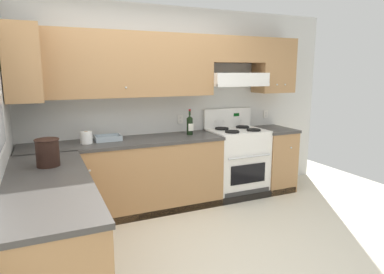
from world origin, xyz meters
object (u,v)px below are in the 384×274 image
object	(u,v)px
stove	(237,161)
wine_bottle	(190,125)
bowl	(108,139)
paper_towel_roll	(86,138)
bucket	(48,152)

from	to	relation	value
stove	wine_bottle	distance (m)	0.90
bowl	paper_towel_roll	xyz separation A→B (m)	(-0.26, -0.07, 0.05)
bowl	paper_towel_roll	bearing A→B (deg)	-164.04
bucket	paper_towel_roll	bearing A→B (deg)	63.44
bucket	stove	bearing A→B (deg)	18.95
stove	bowl	distance (m)	1.81
wine_bottle	bowl	size ratio (longest dim) A/B	1.09
stove	bowl	size ratio (longest dim) A/B	3.93
paper_towel_roll	bucket	bearing A→B (deg)	-116.56
bucket	wine_bottle	bearing A→B (deg)	26.72
bowl	paper_towel_roll	distance (m)	0.27
stove	bucket	bearing A→B (deg)	-161.05
stove	paper_towel_roll	world-z (taller)	stove
stove	wine_bottle	bearing A→B (deg)	177.22
bucket	paper_towel_roll	xyz separation A→B (m)	(0.42, 0.85, -0.06)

